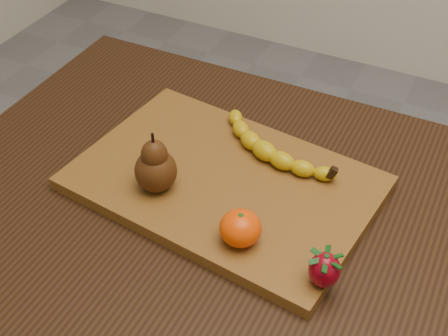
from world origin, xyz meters
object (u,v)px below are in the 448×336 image
at_px(table, 245,254).
at_px(cutting_board, 224,183).
at_px(pear, 155,162).
at_px(mandarin, 240,228).

distance_m(table, cutting_board, 0.12).
bearing_deg(pear, cutting_board, 37.51).
bearing_deg(mandarin, table, 107.98).
distance_m(cutting_board, pear, 0.12).
bearing_deg(cutting_board, pear, -135.68).
bearing_deg(cutting_board, table, -23.92).
xyz_separation_m(cutting_board, pear, (-0.08, -0.06, 0.06)).
bearing_deg(table, pear, -167.04).
xyz_separation_m(table, mandarin, (0.02, -0.08, 0.14)).
relative_size(table, pear, 10.03).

